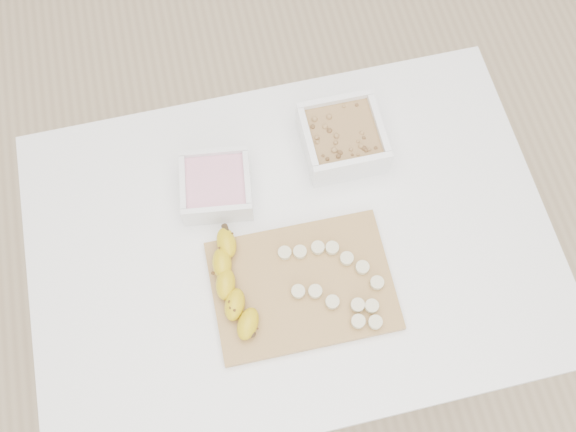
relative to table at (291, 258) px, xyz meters
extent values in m
plane|color=#C6AD89|center=(0.00, 0.00, -0.65)|extent=(3.50, 3.50, 0.00)
cube|color=white|center=(0.00, 0.00, 0.08)|extent=(1.00, 0.70, 0.04)
cylinder|color=white|center=(0.44, -0.29, -0.30)|extent=(0.05, 0.05, 0.71)
cylinder|color=white|center=(-0.44, 0.29, -0.30)|extent=(0.05, 0.05, 0.71)
cylinder|color=white|center=(0.44, 0.29, -0.30)|extent=(0.05, 0.05, 0.71)
cube|color=white|center=(-0.12, 0.13, 0.13)|extent=(0.15, 0.15, 0.06)
cube|color=pink|center=(-0.12, 0.13, 0.13)|extent=(0.13, 0.13, 0.04)
cube|color=white|center=(0.15, 0.18, 0.13)|extent=(0.16, 0.16, 0.07)
cube|color=olive|center=(0.15, 0.18, 0.14)|extent=(0.13, 0.13, 0.04)
cube|color=#A77C41|center=(0.00, -0.09, 0.10)|extent=(0.34, 0.24, 0.01)
cylinder|color=beige|center=(-0.02, -0.03, 0.12)|extent=(0.03, 0.03, 0.01)
cylinder|color=beige|center=(0.01, -0.03, 0.12)|extent=(0.03, 0.03, 0.01)
cylinder|color=beige|center=(0.04, -0.03, 0.12)|extent=(0.03, 0.03, 0.01)
cylinder|color=beige|center=(0.07, -0.04, 0.12)|extent=(0.03, 0.03, 0.01)
cylinder|color=beige|center=(0.09, -0.06, 0.12)|extent=(0.03, 0.03, 0.01)
cylinder|color=beige|center=(0.11, -0.09, 0.12)|extent=(0.03, 0.03, 0.01)
cylinder|color=beige|center=(0.13, -0.12, 0.12)|extent=(0.03, 0.03, 0.01)
cylinder|color=beige|center=(-0.01, -0.10, 0.12)|extent=(0.03, 0.03, 0.01)
cylinder|color=beige|center=(0.02, -0.11, 0.12)|extent=(0.03, 0.03, 0.01)
cylinder|color=beige|center=(0.04, -0.14, 0.12)|extent=(0.03, 0.03, 0.01)
cylinder|color=beige|center=(0.09, -0.15, 0.12)|extent=(0.03, 0.03, 0.01)
cylinder|color=beige|center=(0.11, -0.16, 0.12)|extent=(0.03, 0.03, 0.01)
cylinder|color=beige|center=(0.11, -0.19, 0.12)|extent=(0.03, 0.03, 0.01)
cylinder|color=beige|center=(0.08, -0.18, 0.12)|extent=(0.03, 0.03, 0.01)
camera|label=1|loc=(-0.10, -0.40, 1.25)|focal=40.00mm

